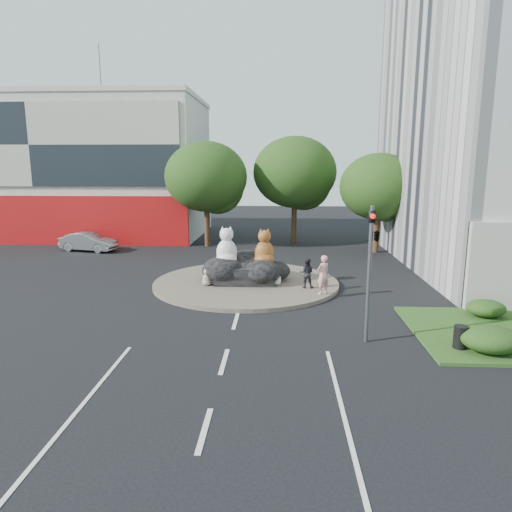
{
  "coord_description": "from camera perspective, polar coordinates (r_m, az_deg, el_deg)",
  "views": [
    {
      "loc": [
        1.78,
        -14.03,
        6.35
      ],
      "look_at": [
        0.65,
        7.95,
        2.0
      ],
      "focal_mm": 32.0,
      "sensor_mm": 36.0,
      "label": 1
    }
  ],
  "objects": [
    {
      "name": "hedge_near_green",
      "position": [
        17.65,
        27.28,
        -9.24
      ],
      "size": [
        2.0,
        1.6,
        0.9
      ],
      "primitive_type": "ellipsoid",
      "color": "#1A3812",
      "rests_on": "grass_verge"
    },
    {
      "name": "rock_plinth",
      "position": [
        24.76,
        -1.25,
        -2.13
      ],
      "size": [
        3.2,
        2.6,
        0.9
      ],
      "primitive_type": null,
      "color": "black",
      "rests_on": "roundabout_island"
    },
    {
      "name": "tree_left",
      "position": [
        36.56,
        -6.12,
        9.4
      ],
      "size": [
        6.46,
        6.46,
        8.27
      ],
      "color": "#382314",
      "rests_on": "ground"
    },
    {
      "name": "kitten_white",
      "position": [
        24.02,
        2.61,
        -2.6
      ],
      "size": [
        0.57,
        0.51,
        0.87
      ],
      "primitive_type": null,
      "rotation": [
        0.0,
        0.0,
        0.13
      ],
      "color": "silver",
      "rests_on": "roundabout_island"
    },
    {
      "name": "cat_tabby",
      "position": [
        24.4,
        1.06,
        1.16
      ],
      "size": [
        1.35,
        1.21,
        2.0
      ],
      "primitive_type": null,
      "rotation": [
        0.0,
        0.0,
        0.15
      ],
      "color": "#B67826",
      "rests_on": "rock_plinth"
    },
    {
      "name": "litter_bin",
      "position": [
        17.57,
        24.18,
        -9.22
      ],
      "size": [
        0.62,
        0.62,
        0.8
      ],
      "primitive_type": "cylinder",
      "rotation": [
        0.0,
        0.0,
        -0.42
      ],
      "color": "black",
      "rests_on": "grass_verge"
    },
    {
      "name": "shophouse_block",
      "position": [
        46.37,
        -22.67,
        10.14
      ],
      "size": [
        25.2,
        12.3,
        17.4
      ],
      "color": "beige",
      "rests_on": "ground"
    },
    {
      "name": "ground",
      "position": [
        15.5,
        -4.01,
        -13.04
      ],
      "size": [
        120.0,
        120.0,
        0.0
      ],
      "primitive_type": "plane",
      "color": "black",
      "rests_on": "ground"
    },
    {
      "name": "pedestrian_dark",
      "position": [
        23.48,
        6.35,
        -2.13
      ],
      "size": [
        0.82,
        0.68,
        1.54
      ],
      "primitive_type": "imported",
      "rotation": [
        0.0,
        0.0,
        3.01
      ],
      "color": "black",
      "rests_on": "roundabout_island"
    },
    {
      "name": "kitten_calico",
      "position": [
        24.02,
        -6.2,
        -2.6
      ],
      "size": [
        0.69,
        0.66,
        0.91
      ],
      "primitive_type": null,
      "rotation": [
        0.0,
        0.0,
        -0.41
      ],
      "color": "beige",
      "rests_on": "roundabout_island"
    },
    {
      "name": "hedge_back_green",
      "position": [
        21.56,
        26.82,
        -5.86
      ],
      "size": [
        1.6,
        1.28,
        0.72
      ],
      "primitive_type": "ellipsoid",
      "color": "#1A3812",
      "rests_on": "grass_verge"
    },
    {
      "name": "cat_white",
      "position": [
        24.43,
        -3.69,
        1.29
      ],
      "size": [
        1.39,
        1.23,
        2.13
      ],
      "primitive_type": null,
      "rotation": [
        0.0,
        0.0,
        0.11
      ],
      "color": "silver",
      "rests_on": "rock_plinth"
    },
    {
      "name": "pedestrian_pink",
      "position": [
        22.43,
        8.39,
        -2.32
      ],
      "size": [
        0.84,
        0.78,
        1.92
      ],
      "primitive_type": "imported",
      "rotation": [
        0.0,
        0.0,
        3.77
      ],
      "color": "pink",
      "rests_on": "roundabout_island"
    },
    {
      "name": "tree_mid",
      "position": [
        38.12,
        4.97,
        9.96
      ],
      "size": [
        6.84,
        6.84,
        8.76
      ],
      "color": "#382314",
      "rests_on": "ground"
    },
    {
      "name": "traffic_light",
      "position": [
        16.59,
        14.44,
        1.35
      ],
      "size": [
        0.44,
        1.24,
        5.0
      ],
      "color": "#595B60",
      "rests_on": "ground"
    },
    {
      "name": "tree_right",
      "position": [
        34.9,
        15.15,
        7.98
      ],
      "size": [
        5.7,
        5.7,
        7.3
      ],
      "color": "#382314",
      "rests_on": "ground"
    },
    {
      "name": "parked_car",
      "position": [
        36.77,
        -20.19,
        1.68
      ],
      "size": [
        4.58,
        2.43,
        1.44
      ],
      "primitive_type": "imported",
      "rotation": [
        0.0,
        0.0,
        1.35
      ],
      "color": "#97999D",
      "rests_on": "ground"
    },
    {
      "name": "roundabout_island",
      "position": [
        24.89,
        -1.25,
        -3.36
      ],
      "size": [
        10.0,
        10.0,
        0.2
      ],
      "primitive_type": "cylinder",
      "color": "brown",
      "rests_on": "ground"
    }
  ]
}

